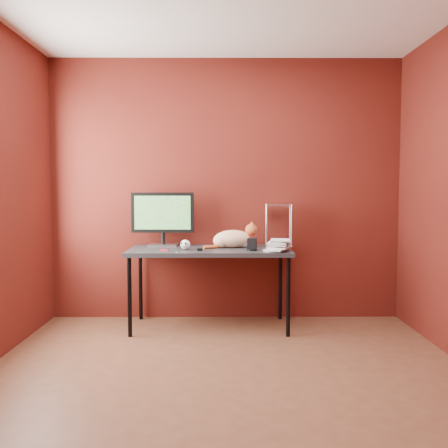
{
  "coord_description": "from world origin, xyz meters",
  "views": [
    {
      "loc": [
        -0.04,
        -3.27,
        1.3
      ],
      "look_at": [
        -0.02,
        1.15,
        1.0
      ],
      "focal_mm": 40.0,
      "sensor_mm": 36.0,
      "label": 1
    }
  ],
  "objects_px": {
    "desk": "(210,254)",
    "skull_mug": "(185,245)",
    "cat": "(233,239)",
    "book_stack": "(270,186)",
    "monitor": "(163,216)",
    "speaker": "(252,245)"
  },
  "relations": [
    {
      "from": "desk",
      "to": "speaker",
      "type": "bearing_deg",
      "value": -22.21
    },
    {
      "from": "monitor",
      "to": "speaker",
      "type": "xyz_separation_m",
      "value": [
        0.84,
        -0.33,
        -0.24
      ]
    },
    {
      "from": "skull_mug",
      "to": "speaker",
      "type": "distance_m",
      "value": 0.61
    },
    {
      "from": "speaker",
      "to": "book_stack",
      "type": "xyz_separation_m",
      "value": [
        0.16,
        0.01,
        0.53
      ]
    },
    {
      "from": "desk",
      "to": "skull_mug",
      "type": "relative_size",
      "value": 15.22
    },
    {
      "from": "speaker",
      "to": "cat",
      "type": "bearing_deg",
      "value": 136.16
    },
    {
      "from": "monitor",
      "to": "cat",
      "type": "bearing_deg",
      "value": -7.6
    },
    {
      "from": "speaker",
      "to": "book_stack",
      "type": "relative_size",
      "value": 0.1
    },
    {
      "from": "cat",
      "to": "monitor",
      "type": "bearing_deg",
      "value": 165.1
    },
    {
      "from": "desk",
      "to": "cat",
      "type": "height_order",
      "value": "cat"
    },
    {
      "from": "desk",
      "to": "speaker",
      "type": "relative_size",
      "value": 13.35
    },
    {
      "from": "skull_mug",
      "to": "cat",
      "type": "bearing_deg",
      "value": 38.85
    },
    {
      "from": "skull_mug",
      "to": "monitor",
      "type": "bearing_deg",
      "value": 150.72
    },
    {
      "from": "desk",
      "to": "cat",
      "type": "bearing_deg",
      "value": 19.02
    },
    {
      "from": "book_stack",
      "to": "speaker",
      "type": "bearing_deg",
      "value": -176.55
    },
    {
      "from": "monitor",
      "to": "skull_mug",
      "type": "distance_m",
      "value": 0.43
    },
    {
      "from": "cat",
      "to": "skull_mug",
      "type": "relative_size",
      "value": 5.21
    },
    {
      "from": "cat",
      "to": "book_stack",
      "type": "bearing_deg",
      "value": -41.5
    },
    {
      "from": "monitor",
      "to": "book_stack",
      "type": "bearing_deg",
      "value": -17.23
    },
    {
      "from": "cat",
      "to": "book_stack",
      "type": "xyz_separation_m",
      "value": [
        0.32,
        -0.22,
        0.5
      ]
    },
    {
      "from": "cat",
      "to": "speaker",
      "type": "height_order",
      "value": "cat"
    },
    {
      "from": "desk",
      "to": "speaker",
      "type": "height_order",
      "value": "speaker"
    }
  ]
}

